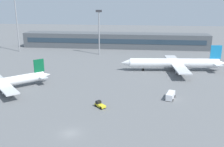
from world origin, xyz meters
The scene contains 7 objects.
ground_plane centered at (0.00, 40.00, 0.00)m, with size 400.00×400.00×0.00m, color slate.
terminal_building centered at (0.00, 107.03, 4.50)m, with size 113.31×12.13×9.00m.
airplane_mid centered at (29.99, 56.94, 3.40)m, with size 45.18×31.60×11.16m.
baggage_tug_yellow centered at (4.57, 15.64, 0.80)m, with size 3.61×3.61×1.75m.
service_van_white centered at (25.53, 24.32, 1.11)m, with size 3.42×5.56×2.08m.
floodlight_tower_west centered at (-6.60, 86.21, 13.96)m, with size 3.20×0.80×23.94m.
floodlight_tower_east centered at (-53.91, 89.30, 17.53)m, with size 3.20×0.80×30.88m.
Camera 1 is at (15.62, -53.15, 30.76)m, focal length 41.87 mm.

